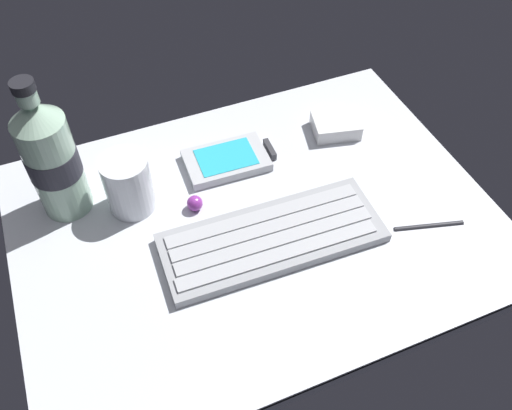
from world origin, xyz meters
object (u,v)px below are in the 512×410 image
(water_bottle, at_px, (51,158))
(charger_block, at_px, (336,126))
(trackball_mouse, at_px, (195,203))
(handheld_device, at_px, (230,159))
(stylus_pen, at_px, (429,225))
(keyboard, at_px, (272,237))
(juice_cup, at_px, (129,186))

(water_bottle, distance_m, charger_block, 0.42)
(charger_block, height_order, trackball_mouse, charger_block)
(handheld_device, xyz_separation_m, water_bottle, (-0.24, 0.01, 0.08))
(trackball_mouse, xyz_separation_m, stylus_pen, (0.28, -0.15, -0.01))
(water_bottle, xyz_separation_m, trackball_mouse, (0.16, -0.07, -0.08))
(handheld_device, height_order, stylus_pen, handheld_device)
(handheld_device, distance_m, water_bottle, 0.25)
(charger_block, height_order, stylus_pen, charger_block)
(keyboard, distance_m, juice_cup, 0.20)
(stylus_pen, bearing_deg, charger_block, 112.54)
(keyboard, xyz_separation_m, water_bottle, (-0.23, 0.17, 0.08))
(handheld_device, xyz_separation_m, charger_block, (0.18, 0.00, 0.00))
(charger_block, bearing_deg, stylus_pen, -82.82)
(water_bottle, height_order, charger_block, water_bottle)
(trackball_mouse, bearing_deg, water_bottle, 155.01)
(charger_block, relative_size, trackball_mouse, 3.18)
(water_bottle, bearing_deg, charger_block, -0.99)
(keyboard, distance_m, water_bottle, 0.30)
(water_bottle, bearing_deg, juice_cup, -23.32)
(keyboard, height_order, charger_block, charger_block)
(juice_cup, xyz_separation_m, water_bottle, (-0.08, 0.04, 0.05))
(juice_cup, xyz_separation_m, stylus_pen, (0.36, -0.19, -0.04))
(charger_block, distance_m, trackball_mouse, 0.26)
(charger_block, bearing_deg, handheld_device, -179.27)
(trackball_mouse, relative_size, stylus_pen, 0.23)
(juice_cup, distance_m, stylus_pen, 0.41)
(charger_block, xyz_separation_m, trackball_mouse, (-0.25, -0.07, -0.00))
(juice_cup, xyz_separation_m, charger_block, (0.33, 0.03, -0.03))
(keyboard, height_order, juice_cup, juice_cup)
(charger_block, bearing_deg, trackball_mouse, -165.12)
(water_bottle, xyz_separation_m, charger_block, (0.41, -0.01, -0.08))
(trackball_mouse, bearing_deg, keyboard, -50.69)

